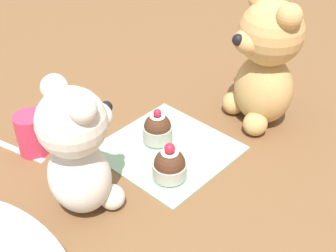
{
  "coord_description": "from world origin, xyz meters",
  "views": [
    {
      "loc": [
        -0.46,
        0.5,
        0.55
      ],
      "look_at": [
        0.0,
        0.0,
        0.06
      ],
      "focal_mm": 50.0,
      "sensor_mm": 36.0,
      "label": 1
    }
  ],
  "objects_px": {
    "cupcake_near_cream_bear": "(170,165)",
    "cupcake_near_tan_bear": "(158,129)",
    "teddy_bear_cream": "(78,150)",
    "teddy_bear_tan": "(265,62)",
    "teaspoon": "(20,151)",
    "juice_glass": "(32,134)"
  },
  "relations": [
    {
      "from": "teddy_bear_tan",
      "to": "teaspoon",
      "type": "bearing_deg",
      "value": -100.98
    },
    {
      "from": "juice_glass",
      "to": "teaspoon",
      "type": "xyz_separation_m",
      "value": [
        0.02,
        0.02,
        -0.04
      ]
    },
    {
      "from": "teaspoon",
      "to": "cupcake_near_cream_bear",
      "type": "bearing_deg",
      "value": -164.6
    },
    {
      "from": "cupcake_near_cream_bear",
      "to": "teaspoon",
      "type": "height_order",
      "value": "cupcake_near_cream_bear"
    },
    {
      "from": "teddy_bear_cream",
      "to": "cupcake_near_cream_bear",
      "type": "bearing_deg",
      "value": -107.24
    },
    {
      "from": "teddy_bear_cream",
      "to": "juice_glass",
      "type": "height_order",
      "value": "teddy_bear_cream"
    },
    {
      "from": "teddy_bear_cream",
      "to": "juice_glass",
      "type": "bearing_deg",
      "value": -1.36
    },
    {
      "from": "juice_glass",
      "to": "cupcake_near_cream_bear",
      "type": "bearing_deg",
      "value": -154.03
    },
    {
      "from": "teddy_bear_tan",
      "to": "juice_glass",
      "type": "height_order",
      "value": "teddy_bear_tan"
    },
    {
      "from": "teddy_bear_cream",
      "to": "teaspoon",
      "type": "bearing_deg",
      "value": 5.79
    },
    {
      "from": "teddy_bear_cream",
      "to": "teddy_bear_tan",
      "type": "height_order",
      "value": "teddy_bear_tan"
    },
    {
      "from": "teddy_bear_cream",
      "to": "cupcake_near_cream_bear",
      "type": "relative_size",
      "value": 3.21
    },
    {
      "from": "cupcake_near_cream_bear",
      "to": "juice_glass",
      "type": "xyz_separation_m",
      "value": [
        0.24,
        0.11,
        0.01
      ]
    },
    {
      "from": "cupcake_near_cream_bear",
      "to": "juice_glass",
      "type": "height_order",
      "value": "juice_glass"
    },
    {
      "from": "teddy_bear_tan",
      "to": "teaspoon",
      "type": "distance_m",
      "value": 0.49
    },
    {
      "from": "cupcake_near_cream_bear",
      "to": "cupcake_near_tan_bear",
      "type": "xyz_separation_m",
      "value": [
        0.09,
        -0.06,
        0.0
      ]
    },
    {
      "from": "teddy_bear_cream",
      "to": "teaspoon",
      "type": "xyz_separation_m",
      "value": [
        0.19,
        -0.0,
        -0.11
      ]
    },
    {
      "from": "teddy_bear_cream",
      "to": "teddy_bear_tan",
      "type": "distance_m",
      "value": 0.4
    },
    {
      "from": "cupcake_near_tan_bear",
      "to": "teaspoon",
      "type": "bearing_deg",
      "value": 49.52
    },
    {
      "from": "teddy_bear_cream",
      "to": "cupcake_near_tan_bear",
      "type": "xyz_separation_m",
      "value": [
        0.03,
        -0.2,
        -0.08
      ]
    },
    {
      "from": "cupcake_near_cream_bear",
      "to": "teddy_bear_cream",
      "type": "bearing_deg",
      "value": 66.46
    },
    {
      "from": "cupcake_near_tan_bear",
      "to": "teaspoon",
      "type": "relative_size",
      "value": 0.6
    }
  ]
}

